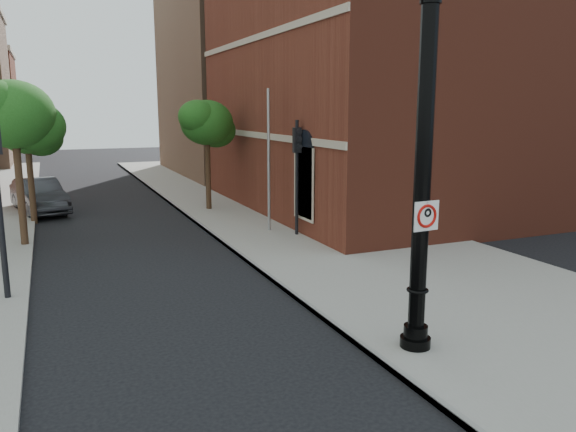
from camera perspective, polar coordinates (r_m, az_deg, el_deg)
name	(u,v)px	position (r m, az deg, el deg)	size (l,w,h in m)	color
ground	(263,367)	(10.55, -2.53, -15.11)	(120.00, 120.00, 0.00)	black
sidewalk_right	(318,229)	(21.55, 3.03, -1.35)	(8.00, 60.00, 0.12)	gray
curb_edge	(218,238)	(20.16, -7.11, -2.25)	(0.10, 60.00, 0.14)	gray
brick_wall_building	(464,75)	(29.99, 17.49, 13.53)	(22.30, 16.30, 12.50)	maroon
bg_building_tan_b	(321,76)	(43.48, 3.37, 14.01)	(22.00, 14.00, 14.00)	#8E684D
lamppost	(422,188)	(10.51, 13.47, 2.78)	(0.59, 0.59, 6.92)	black
no_parking_sign	(426,216)	(10.44, 13.89, 0.02)	(0.55, 0.08, 0.55)	white
parked_car	(39,196)	(27.44, -23.95, 1.87)	(1.63, 4.66, 1.54)	#313136
traffic_signal_right	(297,159)	(19.97, 0.93, 5.78)	(0.29, 0.36, 4.22)	black
utility_pole	(269,162)	(20.77, -1.97, 5.48)	(0.11, 0.11, 5.33)	#999999
street_tree_a	(15,116)	(20.49, -26.01, 9.10)	(3.07, 2.78, 5.54)	#342214
street_tree_b	(28,131)	(24.73, -24.94, 7.80)	(2.62, 2.37, 4.72)	#342214
street_tree_c	(207,124)	(25.55, -8.21, 9.24)	(2.77, 2.51, 4.99)	#342214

